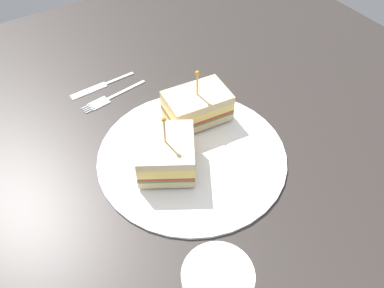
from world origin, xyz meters
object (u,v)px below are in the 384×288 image
Objects in this scene: sandwich_half_front at (167,155)px; fork at (108,99)px; plate at (192,155)px; knife at (99,86)px; sandwich_half_back at (197,106)px.

sandwich_half_front reaches higher than fork.
sandwich_half_front is at bearing -85.39° from plate.
plate is 2.50× the size of sandwich_half_front.
plate is 2.30× the size of knife.
plate is 5.45cm from sandwich_half_front.
sandwich_half_back is at bearing 125.41° from sandwich_half_front.
sandwich_half_front is 0.92× the size of knife.
plate reaches higher than knife.
sandwich_half_front is 0.90× the size of fork.
fork is (-13.26, -10.69, -3.15)cm from sandwich_half_back.
plate reaches higher than fork.
knife is at bearing 177.37° from fork.
plate is at bearing 12.58° from knife.
fork is (-20.16, -0.99, -3.24)cm from sandwich_half_front.
knife is at bearing -178.11° from sandwich_half_front.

